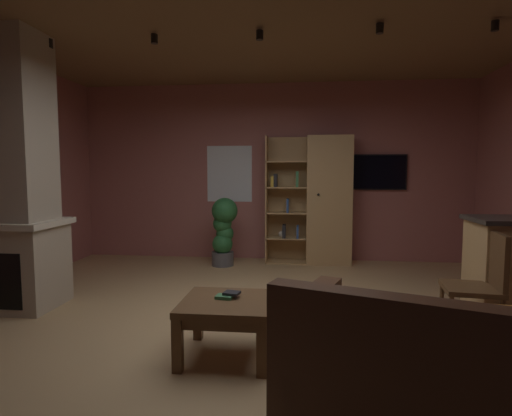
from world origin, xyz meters
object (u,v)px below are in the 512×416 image
(coffee_table, at_px, (227,311))
(table_book_0, at_px, (225,297))
(bookshelf_cabinet, at_px, (323,201))
(dining_chair, at_px, (482,281))
(potted_floor_plant, at_px, (224,229))
(table_book_1, at_px, (232,293))
(wall_mounted_tv, at_px, (374,172))
(leather_couch, at_px, (436,383))
(stone_fireplace, at_px, (8,186))

(coffee_table, bearing_deg, table_book_0, 119.30)
(bookshelf_cabinet, xyz_separation_m, dining_chair, (1.13, -2.93, -0.43))
(bookshelf_cabinet, height_order, coffee_table, bookshelf_cabinet)
(potted_floor_plant, bearing_deg, table_book_1, -78.20)
(table_book_1, bearing_deg, wall_mounted_tv, 64.75)
(table_book_1, xyz_separation_m, potted_floor_plant, (-0.61, 2.94, 0.08))
(leather_couch, bearing_deg, dining_chair, 59.63)
(bookshelf_cabinet, xyz_separation_m, table_book_0, (-0.91, -3.33, -0.51))
(bookshelf_cabinet, xyz_separation_m, table_book_1, (-0.86, -3.30, -0.49))
(dining_chair, bearing_deg, stone_fireplace, 173.75)
(stone_fireplace, relative_size, wall_mounted_tv, 2.89)
(bookshelf_cabinet, distance_m, table_book_0, 3.49)
(stone_fireplace, height_order, coffee_table, stone_fireplace)
(table_book_1, height_order, potted_floor_plant, potted_floor_plant)
(table_book_0, relative_size, table_book_1, 1.11)
(bookshelf_cabinet, relative_size, potted_floor_plant, 1.90)
(dining_chair, bearing_deg, table_book_0, -169.12)
(stone_fireplace, distance_m, table_book_0, 2.68)
(table_book_1, relative_size, dining_chair, 0.13)
(bookshelf_cabinet, distance_m, dining_chair, 3.17)
(bookshelf_cabinet, relative_size, leather_couch, 1.09)
(leather_couch, relative_size, wall_mounted_tv, 1.84)
(leather_couch, distance_m, table_book_1, 1.55)
(dining_chair, distance_m, potted_floor_plant, 3.66)
(leather_couch, relative_size, dining_chair, 1.94)
(stone_fireplace, xyz_separation_m, table_book_1, (2.45, -0.85, -0.79))
(leather_couch, xyz_separation_m, wall_mounted_tv, (0.42, 4.42, 1.10))
(bookshelf_cabinet, xyz_separation_m, coffee_table, (-0.89, -3.36, -0.61))
(leather_couch, bearing_deg, bookshelf_cabinet, 95.16)
(leather_couch, bearing_deg, stone_fireplace, 154.47)
(leather_couch, bearing_deg, table_book_0, 145.53)
(stone_fireplace, bearing_deg, dining_chair, -6.25)
(coffee_table, relative_size, dining_chair, 0.73)
(coffee_table, xyz_separation_m, table_book_1, (0.03, 0.07, 0.12))
(coffee_table, distance_m, wall_mounted_tv, 4.09)
(table_book_0, height_order, potted_floor_plant, potted_floor_plant)
(dining_chair, bearing_deg, bookshelf_cabinet, 111.02)
(stone_fireplace, bearing_deg, potted_floor_plant, 48.73)
(stone_fireplace, xyz_separation_m, bookshelf_cabinet, (3.31, 2.45, -0.30))
(bookshelf_cabinet, relative_size, coffee_table, 2.89)
(table_book_0, bearing_deg, potted_floor_plant, 100.74)
(potted_floor_plant, xyz_separation_m, wall_mounted_tv, (2.27, 0.57, 0.85))
(bookshelf_cabinet, bearing_deg, potted_floor_plant, -166.46)
(table_book_1, bearing_deg, potted_floor_plant, 101.80)
(coffee_table, relative_size, table_book_0, 5.20)
(stone_fireplace, height_order, potted_floor_plant, stone_fireplace)
(table_book_1, xyz_separation_m, dining_chair, (1.99, 0.36, 0.06))
(table_book_1, bearing_deg, stone_fireplace, 160.87)
(stone_fireplace, xyz_separation_m, dining_chair, (4.44, -0.49, -0.73))
(leather_couch, distance_m, table_book_0, 1.57)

